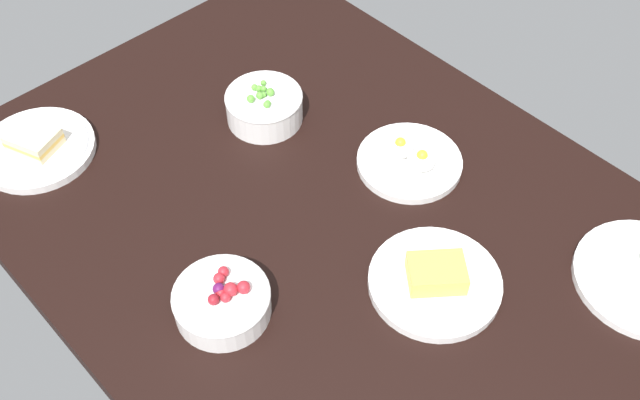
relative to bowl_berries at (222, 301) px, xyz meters
The scene contains 6 objects.
dining_table 24.96cm from the bowl_berries, 101.12° to the left, with size 118.39×87.90×4.00cm, color black.
bowl_berries is the anchor object (origin of this frame).
plate_cheese 32.14cm from the bowl_berries, 54.86° to the left, with size 20.38×20.38×4.97cm.
bowl_peas 41.64cm from the bowl_berries, 131.04° to the left, with size 14.12×14.12×6.77cm.
plate_eggs 42.13cm from the bowl_berries, 91.62° to the left, with size 18.31×18.31×4.92cm.
plate_sandwich 48.34cm from the bowl_berries, behind, with size 20.18×20.18×4.74cm.
Camera 1 is at (58.61, -54.95, 100.71)cm, focal length 42.51 mm.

